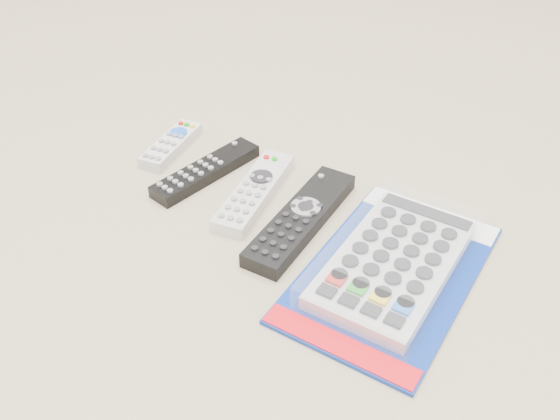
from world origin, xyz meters
The scene contains 5 objects.
remote_small_grey centered at (-0.23, 0.03, 0.01)m, with size 0.06×0.14×0.02m.
remote_slim_black centered at (-0.13, 0.00, 0.01)m, with size 0.07×0.19×0.02m.
remote_silver_dvd centered at (-0.04, 0.00, 0.01)m, with size 0.09×0.20×0.02m.
remote_large_black centered at (0.05, -0.02, 0.01)m, with size 0.07×0.23×0.03m.
jumbo_remote_packaged centered at (0.20, -0.04, 0.02)m, with size 0.20×0.32×0.04m.
Camera 1 is at (0.39, -0.60, 0.55)m, focal length 40.00 mm.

